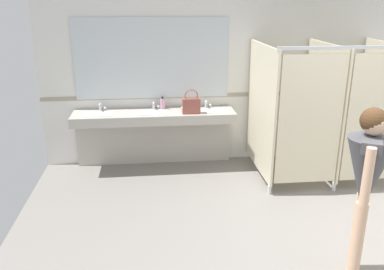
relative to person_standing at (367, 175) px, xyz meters
The scene contains 10 objects.
ground_plane 1.15m from the person_standing, 22.46° to the left, with size 7.64×6.35×0.10m, color gray.
wall_back 3.14m from the person_standing, 83.43° to the left, with size 7.64×0.12×3.00m, color silver.
wall_back_tile_band 3.04m from the person_standing, 83.30° to the left, with size 7.64×0.01×0.06m, color #9E937F.
vanity_counter 3.37m from the person_standing, 122.36° to the left, with size 2.38×0.52×1.00m.
mirror_panel 3.55m from the person_standing, 120.75° to the left, with size 2.28×0.02×1.18m, color silver.
bathroom_stalls 2.22m from the person_standing, 74.49° to the left, with size 1.86×1.37×1.94m.
person_standing is the anchor object (origin of this frame).
handbag 2.90m from the person_standing, 115.66° to the left, with size 0.26×0.10×0.36m.
soap_dispenser 3.34m from the person_standing, 119.77° to the left, with size 0.07×0.07×0.19m.
paper_cup 2.99m from the person_standing, 117.28° to the left, with size 0.07×0.07×0.09m, color beige.
Camera 1 is at (-2.20, -3.17, 2.49)m, focal length 37.92 mm.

